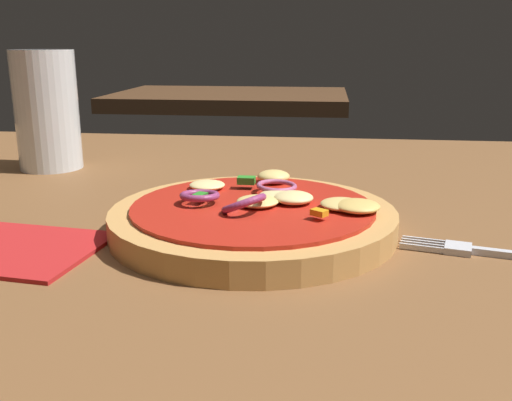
% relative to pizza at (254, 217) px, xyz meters
% --- Properties ---
extents(dining_table, '(1.40, 0.90, 0.04)m').
position_rel_pizza_xyz_m(dining_table, '(0.02, 0.01, -0.03)').
color(dining_table, brown).
rests_on(dining_table, ground).
extents(pizza, '(0.22, 0.22, 0.04)m').
position_rel_pizza_xyz_m(pizza, '(0.00, 0.00, 0.00)').
color(pizza, tan).
rests_on(pizza, dining_table).
extents(fork, '(0.16, 0.05, 0.01)m').
position_rel_pizza_xyz_m(fork, '(0.18, -0.03, -0.01)').
color(fork, silver).
rests_on(fork, dining_table).
extents(beer_glass, '(0.07, 0.07, 0.13)m').
position_rel_pizza_xyz_m(beer_glass, '(-0.26, 0.20, 0.05)').
color(beer_glass, silver).
rests_on(beer_glass, dining_table).
extents(napkin, '(0.13, 0.11, 0.00)m').
position_rel_pizza_xyz_m(napkin, '(-0.16, -0.06, -0.01)').
color(napkin, '#B21E1E').
rests_on(napkin, dining_table).
extents(background_table, '(0.65, 0.45, 0.04)m').
position_rel_pizza_xyz_m(background_table, '(-0.22, 1.22, -0.03)').
color(background_table, '#4C301C').
rests_on(background_table, ground).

